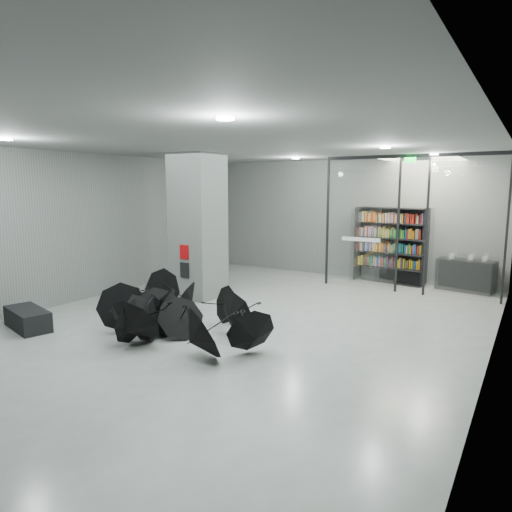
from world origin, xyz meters
The scene contains 10 objects.
room centered at (0.00, 0.00, 2.84)m, with size 14.00×14.02×4.01m.
column centered at (-2.50, 2.00, 2.00)m, with size 1.20×1.20×4.00m, color slate.
fire_cabinet centered at (-2.50, 1.38, 1.35)m, with size 0.28×0.04×0.38m, color #A50A07.
info_panel centered at (-2.50, 1.38, 0.85)m, with size 0.30×0.03×0.42m, color black.
exit_sign centered at (2.40, 5.30, 3.82)m, with size 0.30×0.06×0.15m, color #0CE533.
glass_partition centered at (2.39, 5.50, 2.18)m, with size 5.06×0.08×4.00m.
bench centered at (-3.83, -2.35, 0.22)m, with size 1.37×0.59×0.44m, color black.
bookshelf centered at (1.57, 6.75, 1.22)m, with size 2.21×0.44×2.43m, color black, non-canonical shape.
shop_counter centered at (3.86, 6.69, 0.48)m, with size 1.59×0.63×0.95m, color black.
umbrella_cluster centered at (-0.93, -1.01, 0.31)m, with size 4.81×3.76×1.33m.
Camera 1 is at (5.53, -7.99, 3.10)m, focal length 32.09 mm.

